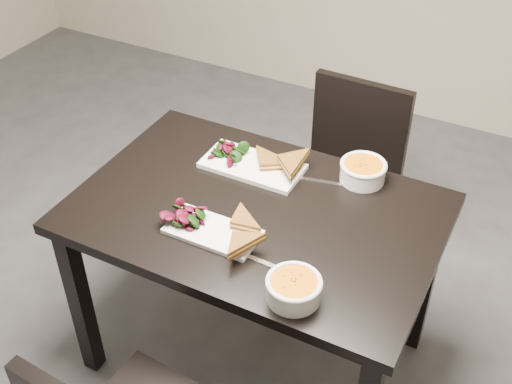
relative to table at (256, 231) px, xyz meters
The scene contains 12 objects.
table is the anchor object (origin of this frame).
chair_far 0.72m from the table, 83.74° to the left, with size 0.43×0.43×0.85m.
plate_near 0.21m from the table, 110.70° to the right, with size 0.30×0.15×0.01m, color white.
sandwich_near 0.21m from the table, 89.88° to the right, with size 0.15×0.11×0.05m, color brown, non-canonical shape.
salad_near 0.27m from the table, 133.89° to the right, with size 0.09×0.08×0.04m, color black, non-canonical shape.
soup_bowl_near 0.43m from the table, 47.71° to the right, with size 0.16×0.16×0.07m.
cutlery_near 0.26m from the table, 62.11° to the right, with size 0.18×0.02×0.00m, color silver.
plate_far 0.25m from the table, 120.54° to the left, with size 0.36×0.18×0.02m, color white.
sandwich_far 0.24m from the table, 105.70° to the left, with size 0.18×0.13×0.06m, color brown, non-canonical shape.
salad_far 0.32m from the table, 137.67° to the left, with size 0.11×0.10×0.05m, color black, non-canonical shape.
soup_bowl_far 0.43m from the table, 50.45° to the left, with size 0.16×0.16×0.07m.
cutlery_far 0.28m from the table, 62.99° to the left, with size 0.18×0.02×0.00m, color silver.
Camera 1 is at (1.06, -1.03, 2.11)m, focal length 45.18 mm.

